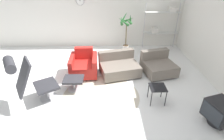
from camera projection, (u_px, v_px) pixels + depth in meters
name	position (u px, v px, depth m)	size (l,w,h in m)	color
ground_plane	(99.00, 90.00, 4.77)	(12.00, 12.00, 0.00)	white
wall_back	(101.00, 12.00, 6.91)	(12.00, 0.09, 2.80)	silver
round_rug	(101.00, 96.00, 4.53)	(2.01, 2.01, 0.01)	#BCB29E
lounge_chair	(27.00, 77.00, 3.93)	(1.13, 1.00, 1.25)	#BCBCC1
ottoman	(74.00, 81.00, 4.67)	(0.53, 0.45, 0.35)	#BCBCC1
armchair_red	(84.00, 66.00, 5.38)	(0.84, 0.91, 0.77)	silver
couch_low	(119.00, 67.00, 5.43)	(1.31, 1.15, 0.66)	black
couch_second	(158.00, 66.00, 5.46)	(1.09, 1.10, 0.66)	black
side_table	(158.00, 89.00, 4.17)	(0.38, 0.38, 0.43)	black
crt_television	(220.00, 113.00, 3.58)	(0.63, 0.66, 0.54)	black
potted_plant	(126.00, 32.00, 6.64)	(0.64, 0.66, 1.54)	silver
shelf_unit	(162.00, 22.00, 6.84)	(1.37, 0.28, 1.78)	#BCBCC1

